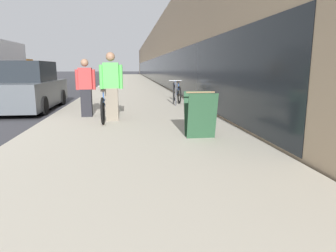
# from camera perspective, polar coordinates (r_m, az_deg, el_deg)

# --- Properties ---
(sidewalk_slab) EXTENTS (4.71, 70.00, 0.11)m
(sidewalk_slab) POSITION_cam_1_polar(r_m,az_deg,el_deg) (27.46, -7.28, 8.06)
(sidewalk_slab) COLOR #B2AA99
(sidewalk_slab) RESTS_ON ground
(storefront_facade) EXTENTS (10.01, 70.00, 5.24)m
(storefront_facade) POSITION_cam_1_polar(r_m,az_deg,el_deg) (36.22, 4.62, 12.88)
(storefront_facade) COLOR tan
(storefront_facade) RESTS_ON ground
(tandem_bicycle) EXTENTS (0.52, 2.54, 0.83)m
(tandem_bicycle) POSITION_cam_1_polar(r_m,az_deg,el_deg) (8.25, -11.81, 3.93)
(tandem_bicycle) COLOR black
(tandem_bicycle) RESTS_ON sidewalk_slab
(person_rider) EXTENTS (0.59, 0.23, 1.74)m
(person_rider) POSITION_cam_1_polar(r_m,az_deg,el_deg) (7.87, -10.74, 7.38)
(person_rider) COLOR #756B5B
(person_rider) RESTS_ON sidewalk_slab
(person_bystander) EXTENTS (0.54, 0.21, 1.59)m
(person_bystander) POSITION_cam_1_polar(r_m,az_deg,el_deg) (8.64, -15.38, 7.00)
(person_bystander) COLOR black
(person_bystander) RESTS_ON sidewalk_slab
(bike_rack_hoop) EXTENTS (0.05, 0.60, 0.84)m
(bike_rack_hoop) POSITION_cam_1_polar(r_m,az_deg,el_deg) (11.01, 1.27, 6.71)
(bike_rack_hoop) COLOR #4C4C51
(bike_rack_hoop) RESTS_ON sidewalk_slab
(cruiser_bike_nearest) EXTENTS (0.52, 1.77, 0.84)m
(cruiser_bike_nearest) POSITION_cam_1_polar(r_m,az_deg,el_deg) (11.93, 1.72, 6.30)
(cruiser_bike_nearest) COLOR black
(cruiser_bike_nearest) RESTS_ON sidewalk_slab
(sandwich_board_sign) EXTENTS (0.56, 0.56, 0.90)m
(sandwich_board_sign) POSITION_cam_1_polar(r_m,az_deg,el_deg) (5.89, 6.12, 2.20)
(sandwich_board_sign) COLOR #23472D
(sandwich_board_sign) RESTS_ON sidewalk_slab
(parked_sedan_curbside) EXTENTS (1.95, 4.45, 1.67)m
(parked_sedan_curbside) POSITION_cam_1_polar(r_m,az_deg,el_deg) (11.55, -25.38, 6.49)
(parked_sedan_curbside) COLOR #4C5156
(parked_sedan_curbside) RESTS_ON ground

